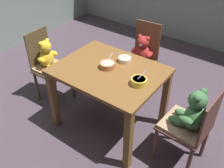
{
  "coord_description": "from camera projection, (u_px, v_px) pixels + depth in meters",
  "views": [
    {
      "loc": [
        1.28,
        -1.7,
        2.14
      ],
      "look_at": [
        0.0,
        0.05,
        0.54
      ],
      "focal_mm": 40.54,
      "sensor_mm": 36.0,
      "label": 1
    }
  ],
  "objects": [
    {
      "name": "porridge_bowl_yellow_near_right",
      "position": [
        139.0,
        81.0,
        2.32
      ],
      "size": [
        0.15,
        0.15,
        0.14
      ],
      "color": "yellow",
      "rests_on": "dining_table"
    },
    {
      "name": "teddy_chair_near_right",
      "position": [
        191.0,
        119.0,
        2.24
      ],
      "size": [
        0.44,
        0.43,
        0.88
      ],
      "rotation": [
        0.0,
        0.0,
        3.07
      ],
      "color": "brown",
      "rests_on": "ground_plane"
    },
    {
      "name": "dining_table",
      "position": [
        109.0,
        80.0,
        2.61
      ],
      "size": [
        1.07,
        0.83,
        0.75
      ],
      "color": "brown",
      "rests_on": "ground_plane"
    },
    {
      "name": "teddy_chair_near_left",
      "position": [
        49.0,
        62.0,
        3.07
      ],
      "size": [
        0.41,
        0.38,
        0.91
      ],
      "rotation": [
        0.0,
        0.0,
        0.04
      ],
      "color": "brown",
      "rests_on": "ground_plane"
    },
    {
      "name": "porridge_bowl_terracotta_center",
      "position": [
        107.0,
        65.0,
        2.55
      ],
      "size": [
        0.16,
        0.17,
        0.13
      ],
      "color": "#BA7046",
      "rests_on": "dining_table"
    },
    {
      "name": "porridge_bowl_cream_far_center",
      "position": [
        125.0,
        59.0,
        2.65
      ],
      "size": [
        0.14,
        0.14,
        0.11
      ],
      "color": "beige",
      "rests_on": "dining_table"
    },
    {
      "name": "teddy_chair_far_center",
      "position": [
        142.0,
        54.0,
        3.2
      ],
      "size": [
        0.39,
        0.42,
        0.94
      ],
      "rotation": [
        0.0,
        0.0,
        -1.5
      ],
      "color": "brown",
      "rests_on": "ground_plane"
    },
    {
      "name": "ground_plane",
      "position": [
        110.0,
        124.0,
        3.0
      ],
      "size": [
        5.2,
        5.2,
        0.04
      ],
      "color": "#4F404B"
    }
  ]
}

